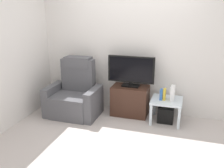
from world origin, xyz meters
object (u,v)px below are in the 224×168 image
object	(u,v)px
television	(131,71)
book_middle	(164,94)
tv_stand	(130,100)
subwoofer_box	(166,114)
book_leftmost	(161,94)
recliner_armchair	(75,95)
side_table	(167,103)
game_console	(173,93)

from	to	relation	value
television	book_middle	world-z (taller)	television
tv_stand	subwoofer_box	xyz separation A→B (m)	(0.69, -0.11, -0.15)
book_leftmost	book_middle	size ratio (longest dim) A/B	0.91
television	recliner_armchair	xyz separation A→B (m)	(-1.03, -0.29, -0.50)
television	book_middle	size ratio (longest dim) A/B	4.30
book_leftmost	book_middle	xyz separation A→B (m)	(0.05, 0.00, 0.01)
subwoofer_box	side_table	bearing A→B (deg)	0.00
television	game_console	size ratio (longest dim) A/B	3.45
side_table	book_middle	xyz separation A→B (m)	(-0.05, -0.02, 0.17)
tv_stand	book_leftmost	xyz separation A→B (m)	(0.59, -0.13, 0.23)
tv_stand	book_middle	distance (m)	0.70
side_table	game_console	size ratio (longest dim) A/B	2.14
television	book_leftmost	bearing A→B (deg)	-13.77
television	book_leftmost	world-z (taller)	television
recliner_armchair	book_middle	size ratio (longest dim) A/B	5.34
television	subwoofer_box	world-z (taller)	television
tv_stand	book_middle	world-z (taller)	book_middle
subwoofer_box	game_console	bearing A→B (deg)	6.34
subwoofer_box	book_leftmost	distance (m)	0.39
television	side_table	bearing A→B (deg)	-10.25
tv_stand	game_console	bearing A→B (deg)	-7.01
television	book_middle	xyz separation A→B (m)	(0.65, -0.15, -0.34)
book_middle	book_leftmost	bearing A→B (deg)	180.00
television	tv_stand	bearing A→B (deg)	-90.00
tv_stand	television	bearing A→B (deg)	90.00
side_table	game_console	xyz separation A→B (m)	(0.09, 0.01, 0.19)
tv_stand	subwoofer_box	bearing A→B (deg)	-8.72
subwoofer_box	book_middle	xyz separation A→B (m)	(-0.05, -0.02, 0.39)
game_console	subwoofer_box	bearing A→B (deg)	-173.66
side_table	subwoofer_box	bearing A→B (deg)	0.00
subwoofer_box	book_leftmost	bearing A→B (deg)	-168.69
television	game_console	bearing A→B (deg)	-8.37
side_table	game_console	world-z (taller)	game_console
side_table	subwoofer_box	xyz separation A→B (m)	(0.00, 0.00, -0.22)
game_console	side_table	bearing A→B (deg)	-173.66
tv_stand	book_leftmost	size ratio (longest dim) A/B	3.69
tv_stand	recliner_armchair	bearing A→B (deg)	-165.33
tv_stand	book_leftmost	bearing A→B (deg)	-12.02
television	game_console	xyz separation A→B (m)	(0.78, -0.12, -0.32)
book_middle	game_console	world-z (taller)	game_console
tv_stand	game_console	size ratio (longest dim) A/B	2.71
subwoofer_box	television	bearing A→B (deg)	169.75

